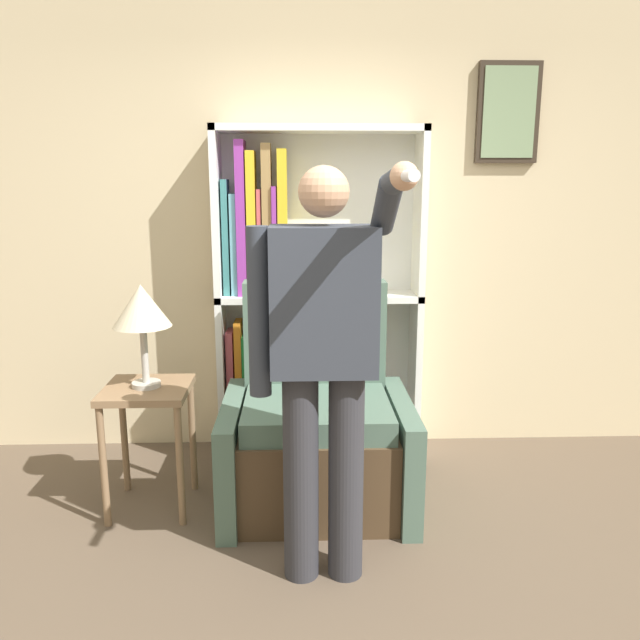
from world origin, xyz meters
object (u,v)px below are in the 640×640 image
object	(u,v)px
armchair	(317,433)
person_standing	(323,355)
bookcase	(292,304)
table_lamp	(142,309)
side_table	(148,410)

from	to	relation	value
armchair	person_standing	world-z (taller)	person_standing
bookcase	table_lamp	size ratio (longest dim) A/B	3.80
person_standing	side_table	distance (m)	1.17
side_table	person_standing	bearing A→B (deg)	-35.63
person_standing	side_table	world-z (taller)	person_standing
armchair	side_table	bearing A→B (deg)	-175.02
bookcase	person_standing	size ratio (longest dim) A/B	1.15
armchair	bookcase	bearing A→B (deg)	102.18
armchair	side_table	size ratio (longest dim) A/B	1.73
bookcase	person_standing	world-z (taller)	bookcase
bookcase	person_standing	distance (m)	1.33
armchair	table_lamp	world-z (taller)	table_lamp
person_standing	table_lamp	size ratio (longest dim) A/B	3.32
armchair	table_lamp	size ratio (longest dim) A/B	2.18
person_standing	table_lamp	bearing A→B (deg)	144.37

